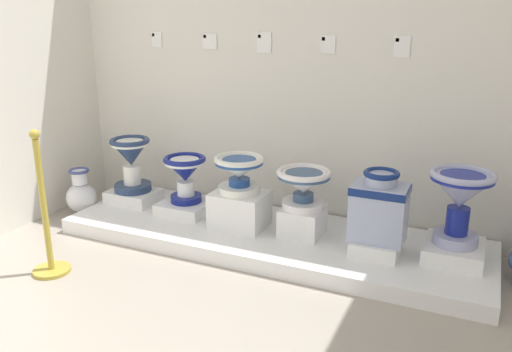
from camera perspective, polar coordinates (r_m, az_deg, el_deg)
The scene contains 21 objects.
wall_back at distance 4.02m, azimuth 4.74°, elevation 15.97°, with size 4.04×0.06×3.07m, color silver.
display_platform at distance 3.87m, azimuth 1.55°, elevation -6.64°, with size 3.08×0.95×0.11m, color white.
plinth_block_rightmost at distance 4.51m, azimuth -13.15°, elevation -2.13°, with size 0.40×0.31×0.10m, color white.
antique_toilet_rightmost at distance 4.41m, azimuth -13.44°, elevation 1.92°, with size 0.32×0.32×0.44m.
plinth_block_slender_white at distance 4.21m, azimuth -7.56°, elevation -3.30°, with size 0.38×0.39×0.09m, color white.
antique_toilet_slender_white at distance 4.11m, azimuth -7.71°, elevation 0.45°, with size 0.33×0.33×0.37m.
plinth_block_central_ornate at distance 3.87m, azimuth -1.80°, elevation -3.65°, with size 0.39×0.32×0.26m, color white.
antique_toilet_central_ornate at distance 3.77m, azimuth -1.84°, elevation 0.67°, with size 0.36×0.36×0.27m.
plinth_block_pale_glazed at distance 3.76m, azimuth 5.08°, elevation -4.88°, with size 0.28×0.30×0.20m, color white.
antique_toilet_pale_glazed at distance 3.66m, azimuth 5.20°, elevation -0.81°, with size 0.38×0.38×0.28m.
plinth_block_broad_patterned at distance 3.57m, azimuth 12.92°, elevation -7.41°, with size 0.31×0.32×0.09m, color white.
antique_toilet_broad_patterned at distance 3.47m, azimuth 13.23°, elevation -3.18°, with size 0.36×0.25×0.47m.
plinth_block_squat_floral at distance 3.63m, azimuth 20.67°, elevation -7.64°, with size 0.37×0.40×0.11m, color white.
antique_toilet_squat_floral at distance 3.49m, azimuth 21.33°, elevation -1.92°, with size 0.40×0.40×0.48m.
info_placard_first at distance 4.57m, azimuth -10.74°, elevation 14.38°, with size 0.10×0.01×0.13m.
info_placard_second at distance 4.30m, azimuth -5.07°, elevation 14.39°, with size 0.13×0.01×0.12m.
info_placard_third at distance 4.09m, azimuth 0.87°, elevation 14.31°, with size 0.12×0.01×0.15m.
info_placard_fourth at distance 3.92m, azimuth 7.82°, elevation 13.99°, with size 0.11×0.01×0.13m.
info_placard_fifth at distance 3.80m, azimuth 15.59°, elevation 13.41°, with size 0.11×0.01×0.14m.
decorative_vase_companion at distance 4.60m, azimuth -18.45°, elevation -1.98°, with size 0.25×0.25×0.40m.
stanchion_post_near_left at distance 3.62m, azimuth -21.78°, elevation -5.48°, with size 0.24×0.24×0.95m.
Camera 1 is at (3.28, -0.62, 1.62)m, focal length 36.82 mm.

